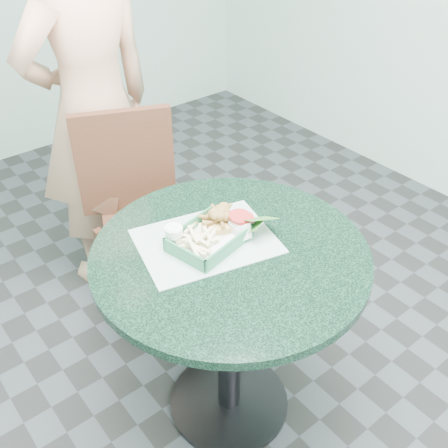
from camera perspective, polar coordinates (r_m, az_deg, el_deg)
floor at (r=2.18m, az=0.54°, el=-18.82°), size 4.00×5.00×0.02m
cafe_table at (r=1.73m, az=0.64°, el=-7.77°), size 0.86×0.86×0.75m
dining_chair at (r=2.26m, az=-8.97°, el=2.02°), size 0.41×0.41×0.93m
diner_person at (r=2.29m, az=-14.44°, el=14.89°), size 0.77×0.55×1.99m
placemat at (r=1.66m, az=-1.94°, el=-2.41°), size 0.48×0.41×0.00m
food_basket at (r=1.64m, az=-1.60°, el=-2.33°), size 0.23×0.17×0.05m
crab_sandwich at (r=1.67m, az=0.16°, el=0.15°), size 0.12×0.12×0.07m
fries_pile at (r=1.62m, az=-3.07°, el=-1.69°), size 0.14×0.15×0.05m
sauce_ramekin at (r=1.64m, az=-5.28°, el=-0.81°), size 0.06×0.06×0.03m
garnish_cup at (r=1.65m, az=2.73°, el=-0.74°), size 0.13×0.12×0.05m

